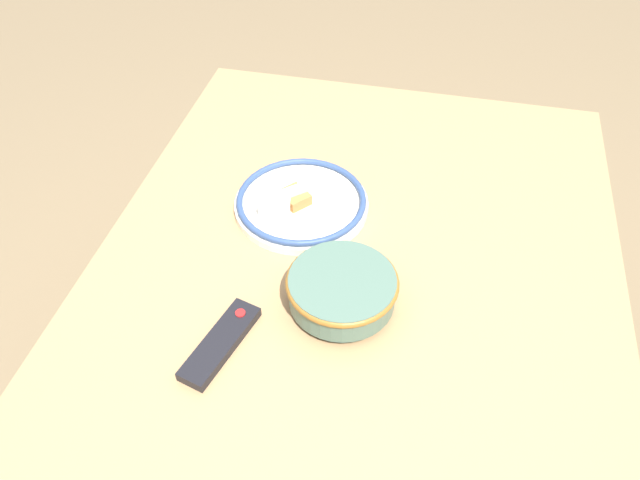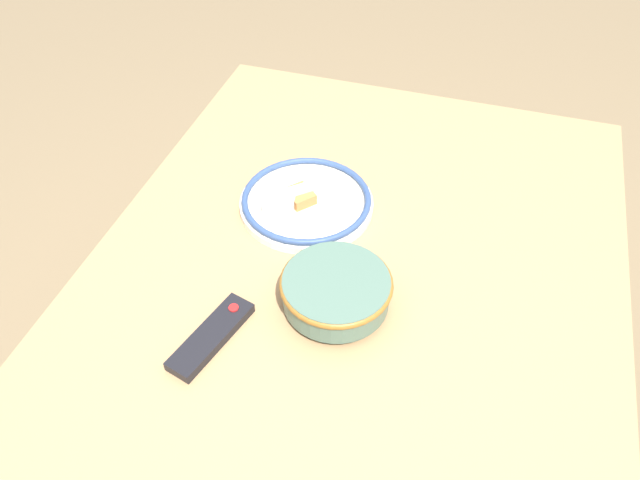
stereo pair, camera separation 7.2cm
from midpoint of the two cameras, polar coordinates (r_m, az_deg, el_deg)
name	(u,v)px [view 2 (the right image)]	position (r m, az deg, el deg)	size (l,w,h in m)	color
ground_plane	(344,445)	(1.91, 3.38, -18.27)	(8.00, 8.00, 0.00)	#7F6B4C
dining_table	(353,291)	(1.33, 4.63, -4.70)	(1.36, 1.06, 0.77)	tan
noodle_bowl	(336,290)	(1.17, 3.25, -4.67)	(0.21, 0.21, 0.07)	#4C6B5B
food_plate	(305,201)	(1.38, 0.09, 3.52)	(0.30, 0.30, 0.05)	silver
tv_remote	(211,336)	(1.15, -8.13, -8.74)	(0.20, 0.10, 0.02)	black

